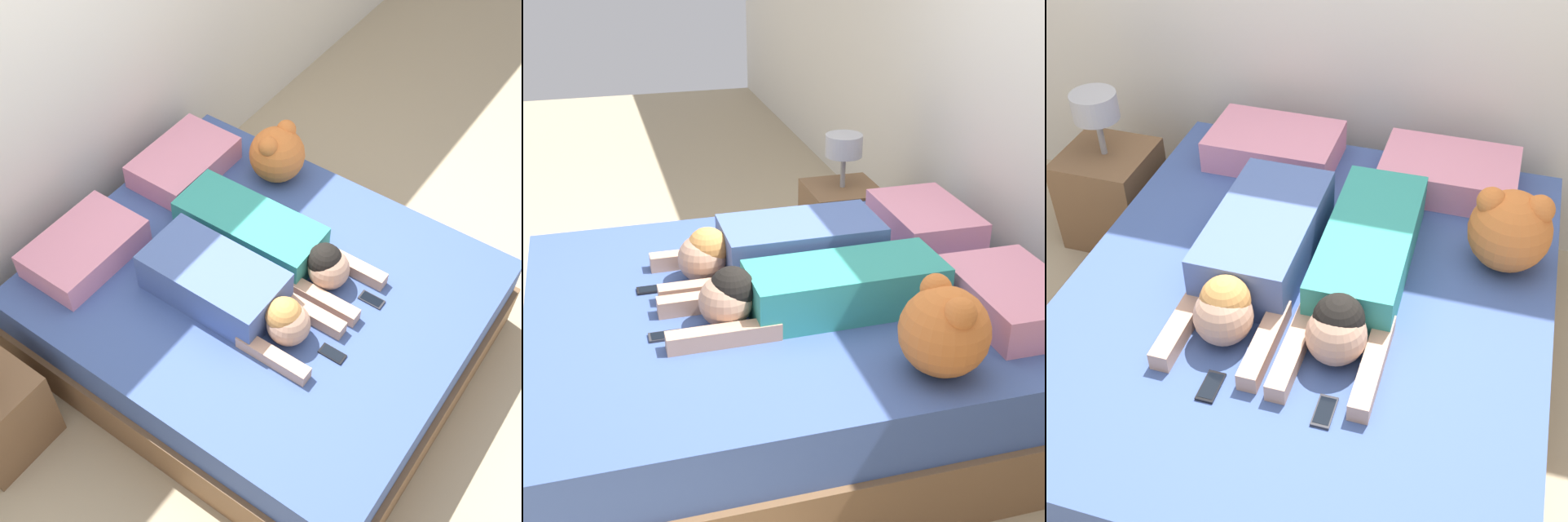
# 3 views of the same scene
# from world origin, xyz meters

# --- Properties ---
(ground_plane) EXTENTS (12.00, 12.00, 0.00)m
(ground_plane) POSITION_xyz_m (0.00, 0.00, 0.00)
(ground_plane) COLOR tan
(bed) EXTENTS (1.85, 2.16, 0.52)m
(bed) POSITION_xyz_m (0.00, 0.00, 0.26)
(bed) COLOR brown
(bed) RESTS_ON ground_plane
(pillow_head_left) EXTENTS (0.59, 0.39, 0.15)m
(pillow_head_left) POSITION_xyz_m (-0.40, 0.83, 0.59)
(pillow_head_left) COLOR pink
(pillow_head_left) RESTS_ON bed
(pillow_head_right) EXTENTS (0.59, 0.39, 0.15)m
(pillow_head_right) POSITION_xyz_m (0.40, 0.83, 0.59)
(pillow_head_right) COLOR pink
(pillow_head_right) RESTS_ON bed
(person_left) EXTENTS (0.38, 1.00, 0.24)m
(person_left) POSITION_xyz_m (-0.21, 0.03, 0.63)
(person_left) COLOR #4C66A5
(person_left) RESTS_ON bed
(person_right) EXTENTS (0.34, 1.13, 0.24)m
(person_right) POSITION_xyz_m (0.18, 0.07, 0.62)
(person_right) COLOR teal
(person_right) RESTS_ON bed
(cell_phone_left) EXTENTS (0.06, 0.13, 0.01)m
(cell_phone_left) POSITION_xyz_m (-0.17, -0.53, 0.52)
(cell_phone_left) COLOR black
(cell_phone_left) RESTS_ON bed
(cell_phone_right) EXTENTS (0.06, 0.13, 0.01)m
(cell_phone_right) POSITION_xyz_m (0.21, -0.52, 0.52)
(cell_phone_right) COLOR #2D2D33
(cell_phone_right) RESTS_ON bed
(plush_toy) EXTENTS (0.32, 0.32, 0.33)m
(plush_toy) POSITION_xyz_m (0.69, 0.38, 0.69)
(plush_toy) COLOR orange
(plush_toy) RESTS_ON bed
(nightstand) EXTENTS (0.42, 0.42, 0.80)m
(nightstand) POSITION_xyz_m (-1.24, 0.70, 0.27)
(nightstand) COLOR brown
(nightstand) RESTS_ON ground_plane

